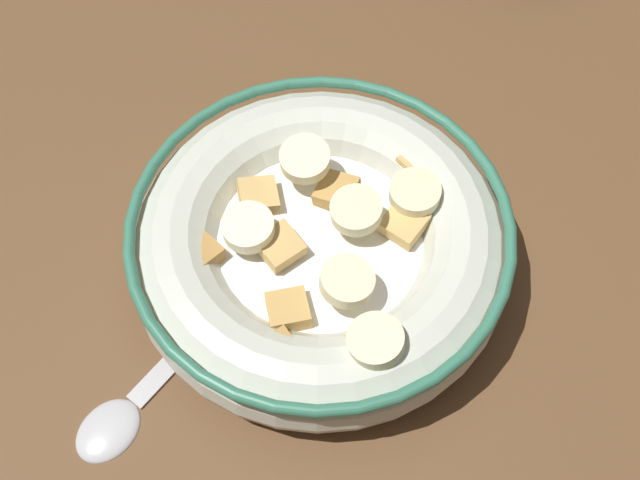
{
  "coord_description": "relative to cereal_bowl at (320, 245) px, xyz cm",
  "views": [
    {
      "loc": [
        7.59,
        19.14,
        38.08
      ],
      "look_at": [
        0.0,
        0.0,
        3.0
      ],
      "focal_mm": 45.24,
      "sensor_mm": 36.0,
      "label": 1
    }
  ],
  "objects": [
    {
      "name": "spoon",
      "position": [
        10.19,
        3.01,
        -2.21
      ],
      "size": [
        14.7,
        9.54,
        0.8
      ],
      "color": "#B7B7BC",
      "rests_on": "ground_plane"
    },
    {
      "name": "ground_plane",
      "position": [
        0.02,
        -0.01,
        -3.53
      ],
      "size": [
        114.64,
        114.64,
        2.0
      ],
      "primitive_type": "cube",
      "color": "brown"
    },
    {
      "name": "cereal_bowl",
      "position": [
        0.0,
        0.0,
        0.0
      ],
      "size": [
        19.32,
        19.32,
        5.61
      ],
      "color": "beige",
      "rests_on": "ground_plane"
    }
  ]
}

